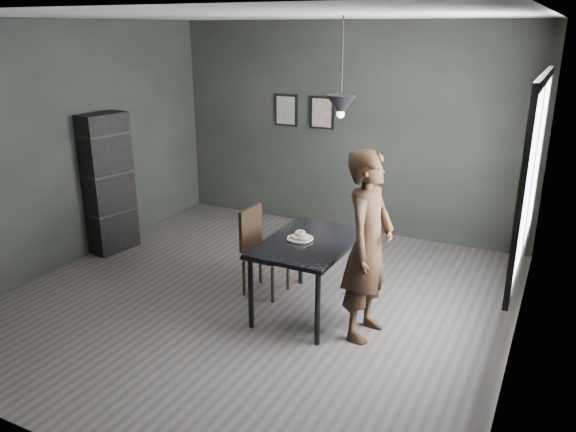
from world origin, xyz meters
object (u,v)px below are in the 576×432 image
at_px(white_plate, 300,239).
at_px(woman, 368,246).
at_px(cafe_table, 309,248).
at_px(wood_chair, 259,245).
at_px(shelf_unit, 108,184).
at_px(pendant_lamp, 341,105).

bearing_deg(white_plate, woman, -11.32).
relative_size(cafe_table, wood_chair, 1.29).
xyz_separation_m(woman, wood_chair, (-1.31, 0.34, -0.34)).
height_order(white_plate, wood_chair, wood_chair).
bearing_deg(woman, cafe_table, 79.81).
distance_m(shelf_unit, pendant_lamp, 3.40).
bearing_deg(shelf_unit, woman, 0.64).
distance_m(cafe_table, white_plate, 0.12).
xyz_separation_m(woman, shelf_unit, (-3.57, 0.55, -0.00)).
distance_m(white_plate, woman, 0.76).
height_order(cafe_table, wood_chair, wood_chair).
bearing_deg(cafe_table, woman, -13.93).
height_order(cafe_table, shelf_unit, shelf_unit).
xyz_separation_m(white_plate, woman, (0.74, -0.15, 0.11)).
relative_size(wood_chair, pendant_lamp, 1.07).
xyz_separation_m(shelf_unit, pendant_lamp, (3.17, -0.29, 1.18)).
bearing_deg(shelf_unit, pendant_lamp, 4.20).
bearing_deg(cafe_table, wood_chair, 165.11).
xyz_separation_m(white_plate, wood_chair, (-0.57, 0.19, -0.23)).
distance_m(white_plate, shelf_unit, 2.86).
relative_size(cafe_table, pendant_lamp, 1.39).
xyz_separation_m(woman, pendant_lamp, (-0.40, 0.26, 1.18)).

